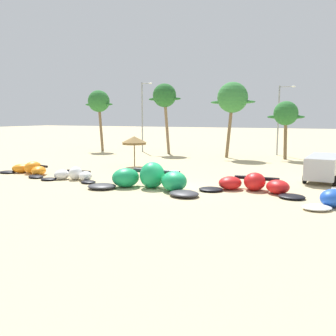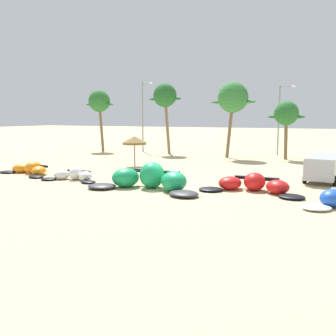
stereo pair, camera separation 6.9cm
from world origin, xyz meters
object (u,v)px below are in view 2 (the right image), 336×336
at_px(palm_leftmost, 99,102).
at_px(palm_left_of_gap, 233,98).
at_px(kite_left_of_center, 149,179).
at_px(parked_car_second, 323,166).
at_px(palm_left, 165,97).
at_px(kite_center, 253,185).
at_px(kite_left, 74,175).
at_px(lamppost_west, 143,113).
at_px(palm_center_left, 286,114).
at_px(kite_far_left, 30,169).
at_px(beach_umbrella_near_van, 135,140).
at_px(lamppost_west_center, 280,116).

height_order(palm_leftmost, palm_left_of_gap, palm_left_of_gap).
bearing_deg(kite_left_of_center, parked_car_second, 38.38).
bearing_deg(palm_left, kite_center, -52.10).
bearing_deg(kite_center, kite_left, -174.17).
distance_m(kite_left, lamppost_west, 22.85).
xyz_separation_m(parked_car_second, palm_left, (-18.75, 13.12, 6.01)).
xyz_separation_m(kite_left_of_center, palm_center_left, (5.92, 20.78, 4.24)).
height_order(kite_far_left, kite_left_of_center, kite_left_of_center).
height_order(palm_leftmost, palm_center_left, palm_leftmost).
height_order(kite_left, palm_center_left, palm_center_left).
xyz_separation_m(kite_center, palm_leftmost, (-24.63, 19.03, 6.14)).
bearing_deg(kite_far_left, lamppost_west, 91.71).
height_order(kite_left, palm_left_of_gap, palm_left_of_gap).
height_order(palm_left, lamppost_west, lamppost_west).
distance_m(kite_left, parked_car_second, 18.26).
bearing_deg(palm_left_of_gap, palm_leftmost, 176.63).
bearing_deg(palm_left, kite_left, -84.29).
height_order(parked_car_second, palm_leftmost, palm_leftmost).
bearing_deg(parked_car_second, kite_left, -156.26).
bearing_deg(palm_left, beach_umbrella_near_van, -78.73).
height_order(palm_left, lamppost_west_center, palm_left).
relative_size(palm_left, palm_center_left, 1.38).
relative_size(palm_left, lamppost_west_center, 1.05).
distance_m(palm_left_of_gap, palm_center_left, 6.00).
distance_m(kite_far_left, palm_left_of_gap, 22.80).
height_order(kite_left_of_center, palm_center_left, palm_center_left).
bearing_deg(kite_left_of_center, lamppost_west_center, 79.20).
relative_size(parked_car_second, palm_left, 0.62).
bearing_deg(beach_umbrella_near_van, palm_leftmost, 135.58).
bearing_deg(palm_leftmost, kite_left_of_center, -48.86).
bearing_deg(palm_left, lamppost_west_center, 16.26).
relative_size(kite_left, kite_center, 0.71).
bearing_deg(lamppost_west_center, kite_far_left, -124.99).
height_order(kite_far_left, lamppost_west, lamppost_west).
bearing_deg(lamppost_west_center, lamppost_west, -170.84).
bearing_deg(kite_left, kite_left_of_center, -5.74).
bearing_deg(lamppost_west_center, palm_leftmost, -170.09).
relative_size(parked_car_second, lamppost_west_center, 0.66).
bearing_deg(lamppost_west_center, kite_left_of_center, -100.80).
bearing_deg(kite_far_left, beach_umbrella_near_van, 54.46).
xyz_separation_m(beach_umbrella_near_van, lamppost_west, (-6.06, 13.14, 2.62)).
bearing_deg(kite_far_left, palm_center_left, 47.54).
height_order(palm_center_left, lamppost_west, lamppost_west).
relative_size(kite_center, lamppost_west, 0.75).
bearing_deg(palm_leftmost, parked_car_second, -24.54).
height_order(kite_far_left, lamppost_west_center, lamppost_west_center).
height_order(parked_car_second, palm_left, palm_left).
height_order(kite_far_left, parked_car_second, parked_car_second).
distance_m(kite_far_left, lamppost_west_center, 29.02).
bearing_deg(kite_far_left, kite_left, -9.64).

